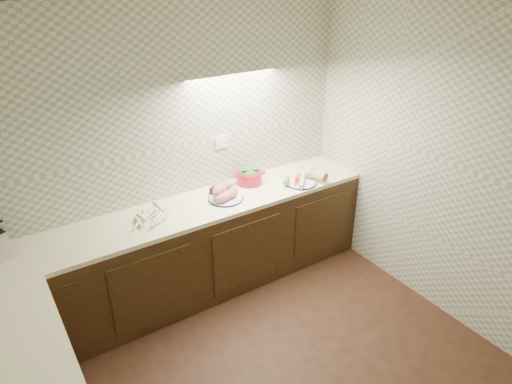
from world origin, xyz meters
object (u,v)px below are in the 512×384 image
parsnip_pile (151,218)px  sweet_potato_plate (224,194)px  veg_plate (305,177)px  dutch_oven (249,175)px  onion_bowl (216,190)px

parsnip_pile → sweet_potato_plate: bearing=1.1°
veg_plate → dutch_oven: bearing=150.3°
parsnip_pile → veg_plate: 1.54m
parsnip_pile → dutch_oven: 1.08m
parsnip_pile → onion_bowl: 0.71m
parsnip_pile → veg_plate: bearing=-3.7°
sweet_potato_plate → onion_bowl: size_ratio=2.46×
dutch_oven → onion_bowl: bearing=-158.3°
dutch_oven → veg_plate: bearing=-11.4°
dutch_oven → veg_plate: dutch_oven is taller
sweet_potato_plate → veg_plate: bearing=-7.6°
sweet_potato_plate → onion_bowl: bearing=94.7°
parsnip_pile → onion_bowl: bearing=12.2°
sweet_potato_plate → dutch_oven: 0.40m
dutch_oven → veg_plate: size_ratio=0.78×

